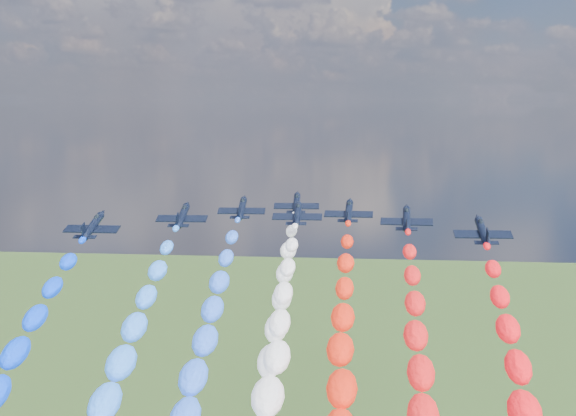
# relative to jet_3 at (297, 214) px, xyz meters

# --- Properties ---
(jet_0) EXTENTS (9.64, 13.18, 6.39)m
(jet_0) POSITION_rel_jet_3_xyz_m (-34.53, -17.98, 0.00)
(jet_0) COLOR black
(jet_1) EXTENTS (10.14, 13.54, 6.39)m
(jet_1) POSITION_rel_jet_3_xyz_m (-21.68, -4.54, 0.00)
(jet_1) COLOR black
(jet_2) EXTENTS (10.32, 13.67, 6.39)m
(jet_2) POSITION_rel_jet_3_xyz_m (-12.00, 6.80, 0.00)
(jet_2) COLOR black
(jet_3) EXTENTS (9.90, 13.36, 6.39)m
(jet_3) POSITION_rel_jet_3_xyz_m (0.00, 0.00, 0.00)
(jet_3) COLOR black
(jet_4) EXTENTS (10.28, 13.63, 6.39)m
(jet_4) POSITION_rel_jet_3_xyz_m (-1.49, 15.16, 0.00)
(jet_4) COLOR black
(trail_4) EXTENTS (5.98, 94.04, 50.59)m
(trail_4) POSITION_rel_jet_3_xyz_m (-1.49, -34.09, -23.86)
(trail_4) COLOR white
(jet_5) EXTENTS (9.96, 13.41, 6.39)m
(jet_5) POSITION_rel_jet_3_xyz_m (9.84, 4.40, 0.00)
(jet_5) COLOR black
(jet_6) EXTENTS (10.22, 13.59, 6.39)m
(jet_6) POSITION_rel_jet_3_xyz_m (20.77, -4.28, 0.00)
(jet_6) COLOR black
(jet_7) EXTENTS (9.88, 13.35, 6.39)m
(jet_7) POSITION_rel_jet_3_xyz_m (32.78, -16.84, 0.00)
(jet_7) COLOR black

